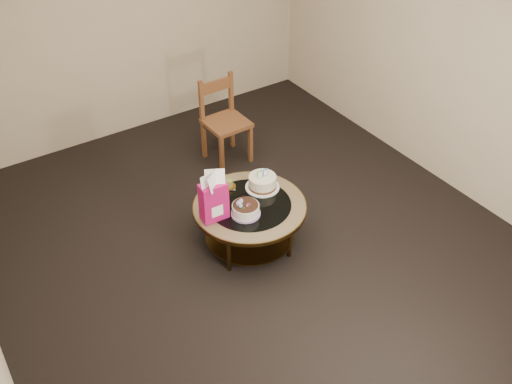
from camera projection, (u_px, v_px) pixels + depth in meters
ground at (250, 242)px, 5.32m from camera, size 5.00×5.00×0.00m
room_walls at (249, 95)px, 4.37m from camera, size 4.52×5.02×2.61m
coffee_table at (250, 211)px, 5.09m from camera, size 1.02×1.02×0.46m
decorated_cake at (245, 210)px, 4.90m from camera, size 0.26×0.26×0.15m
cream_cake at (262, 182)px, 5.19m from camera, size 0.31×0.31×0.20m
gift_bag at (213, 197)px, 4.76m from camera, size 0.24×0.18×0.46m
pillar_candle at (229, 185)px, 5.21m from camera, size 0.13×0.13×0.09m
dining_chair at (224, 120)px, 6.14m from camera, size 0.44×0.44×0.94m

